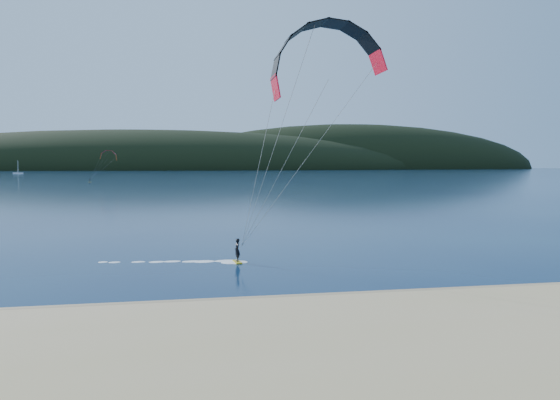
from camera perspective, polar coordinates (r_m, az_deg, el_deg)
name	(u,v)px	position (r m, az deg, el deg)	size (l,w,h in m)	color
ground	(235,334)	(22.70, -5.04, -14.58)	(1800.00, 1800.00, 0.00)	#08193C
wet_sand	(227,305)	(26.98, -5.92, -11.46)	(220.00, 2.50, 0.10)	#8D6F52
headland	(189,169)	(766.76, -10.01, 3.37)	(1200.00, 310.00, 140.00)	black
kitesurfer_near	(321,88)	(32.53, 4.62, 12.26)	(19.54, 9.55, 15.18)	gold
kitesurfer_far	(108,158)	(214.11, -18.52, 4.39)	(12.43, 8.27, 13.67)	gold
sailboat	(18,173)	(439.85, -27.05, 2.70)	(7.59, 4.71, 10.56)	white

